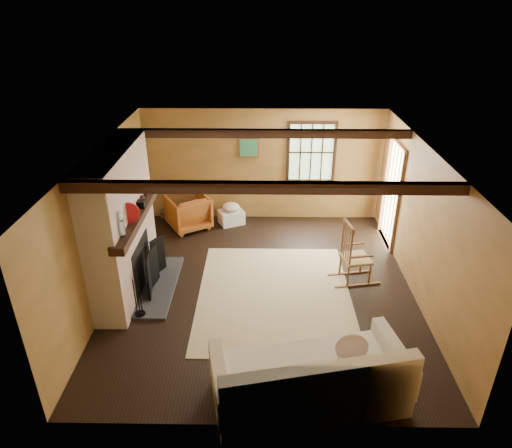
{
  "coord_description": "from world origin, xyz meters",
  "views": [
    {
      "loc": [
        -0.01,
        -6.39,
        4.47
      ],
      "look_at": [
        -0.11,
        0.4,
        1.01
      ],
      "focal_mm": 32.0,
      "sensor_mm": 36.0,
      "label": 1
    }
  ],
  "objects_px": {
    "laundry_basket": "(231,217)",
    "fireplace": "(123,229)",
    "sofa": "(311,382)",
    "armchair": "(188,212)",
    "rocking_chair": "(354,257)"
  },
  "relations": [
    {
      "from": "fireplace",
      "to": "rocking_chair",
      "type": "height_order",
      "value": "fireplace"
    },
    {
      "from": "fireplace",
      "to": "sofa",
      "type": "relative_size",
      "value": 0.98
    },
    {
      "from": "fireplace",
      "to": "sofa",
      "type": "xyz_separation_m",
      "value": [
        2.81,
        -2.41,
        -0.77
      ]
    },
    {
      "from": "rocking_chair",
      "to": "laundry_basket",
      "type": "distance_m",
      "value": 3.11
    },
    {
      "from": "laundry_basket",
      "to": "sofa",
      "type": "bearing_deg",
      "value": -75.35
    },
    {
      "from": "fireplace",
      "to": "armchair",
      "type": "bearing_deg",
      "value": 73.21
    },
    {
      "from": "rocking_chair",
      "to": "armchair",
      "type": "relative_size",
      "value": 1.41
    },
    {
      "from": "fireplace",
      "to": "laundry_basket",
      "type": "distance_m",
      "value": 3.02
    },
    {
      "from": "laundry_basket",
      "to": "armchair",
      "type": "bearing_deg",
      "value": -167.01
    },
    {
      "from": "fireplace",
      "to": "laundry_basket",
      "type": "relative_size",
      "value": 4.8
    },
    {
      "from": "fireplace",
      "to": "armchair",
      "type": "xyz_separation_m",
      "value": [
        0.67,
        2.21,
        -0.74
      ]
    },
    {
      "from": "fireplace",
      "to": "rocking_chair",
      "type": "bearing_deg",
      "value": 3.97
    },
    {
      "from": "rocking_chair",
      "to": "sofa",
      "type": "relative_size",
      "value": 0.46
    },
    {
      "from": "sofa",
      "to": "armchair",
      "type": "relative_size",
      "value": 3.06
    },
    {
      "from": "laundry_basket",
      "to": "fireplace",
      "type": "bearing_deg",
      "value": -122.75
    }
  ]
}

